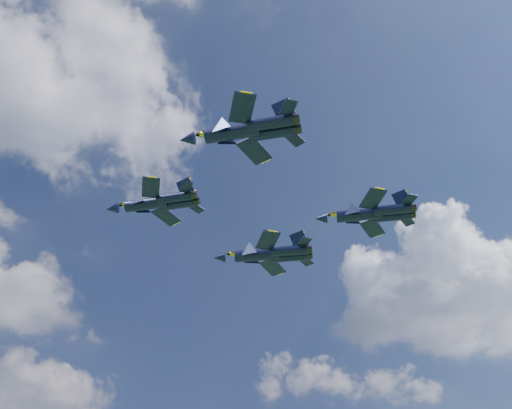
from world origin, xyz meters
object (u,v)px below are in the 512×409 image
object	(u,v)px
jet_right	(254,255)
jet_slot	(356,215)
jet_lead	(144,204)
jet_left	(228,133)

from	to	relation	value
jet_right	jet_slot	size ratio (longest dim) A/B	1.17
jet_right	jet_slot	xyz separation A→B (m)	(6.10, -20.84, -3.01)
jet_lead	jet_slot	distance (m)	32.49
jet_lead	jet_left	world-z (taller)	jet_left
jet_lead	jet_left	size ratio (longest dim) A/B	0.89
jet_lead	jet_right	distance (m)	22.50
jet_left	jet_right	bearing A→B (deg)	5.03
jet_left	jet_slot	distance (m)	23.83
jet_slot	jet_right	bearing A→B (deg)	53.68
jet_lead	jet_left	xyz separation A→B (m)	(4.69, -19.69, 0.22)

